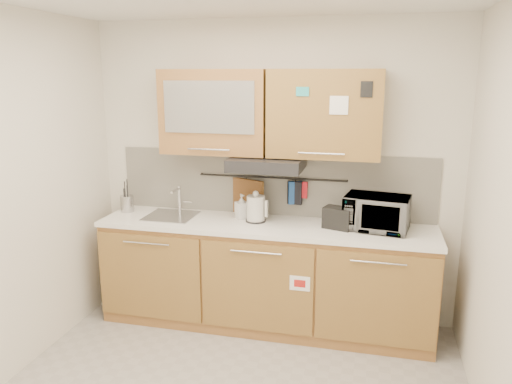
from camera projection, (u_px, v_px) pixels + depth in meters
The scene contains 17 objects.
wall_back at pixel (273, 172), 4.38m from camera, with size 3.20×3.20×0.00m, color silver.
base_cabinet at pixel (265, 281), 4.30m from camera, with size 2.80×0.64×0.88m.
countertop at pixel (265, 226), 4.18m from camera, with size 2.82×0.62×0.04m, color white.
backsplash at pixel (272, 184), 4.39m from camera, with size 2.80×0.02×0.56m, color silver.
upper_cabinets at pixel (268, 113), 4.09m from camera, with size 1.82×0.37×0.70m.
range_hood at pixel (267, 164), 4.12m from camera, with size 0.60×0.46×0.10m, color black.
sink at pixel (171, 216), 4.39m from camera, with size 0.42×0.40×0.26m.
utensil_rail at pixel (272, 178), 4.35m from camera, with size 0.02×0.02×1.30m, color black.
utensil_crock at pixel (127, 203), 4.53m from camera, with size 0.13×0.13×0.30m.
kettle at pixel (256, 209), 4.21m from camera, with size 0.19×0.17×0.27m.
toaster at pixel (338, 218), 4.03m from camera, with size 0.26×0.20×0.17m.
microwave at pixel (377, 213), 3.99m from camera, with size 0.50×0.34×0.28m, color #999999.
soap_bottle at pixel (242, 206), 4.30m from camera, with size 0.10×0.10×0.22m, color #999999.
cutting_board at pixel (246, 204), 4.44m from camera, with size 0.37×0.03×0.46m, color brown.
oven_mitt at pixel (295, 193), 4.31m from camera, with size 0.12×0.03×0.20m, color #204B96.
dark_pouch at pixel (295, 193), 4.31m from camera, with size 0.13×0.04×0.20m, color black.
pot_holder at pixel (301, 190), 4.29m from camera, with size 0.12×0.02×0.14m, color red.
Camera 1 is at (0.86, -2.72, 2.14)m, focal length 35.00 mm.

